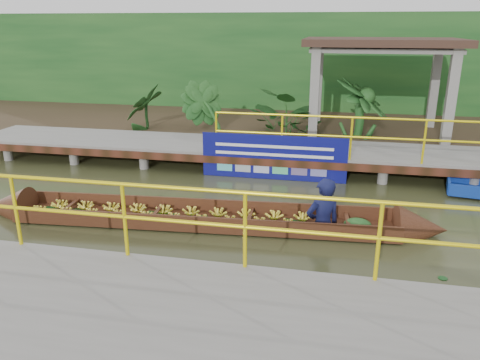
# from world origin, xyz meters

# --- Properties ---
(ground) EXTENTS (80.00, 80.00, 0.00)m
(ground) POSITION_xyz_m (0.00, 0.00, 0.00)
(ground) COLOR #32361B
(ground) RESTS_ON ground
(land_strip) EXTENTS (30.00, 8.00, 0.45)m
(land_strip) POSITION_xyz_m (0.00, 7.50, 0.23)
(land_strip) COLOR #372A1B
(land_strip) RESTS_ON ground
(far_dock) EXTENTS (16.00, 2.06, 1.66)m
(far_dock) POSITION_xyz_m (0.02, 3.43, 0.48)
(far_dock) COLOR slate
(far_dock) RESTS_ON ground
(near_dock) EXTENTS (18.00, 2.40, 1.73)m
(near_dock) POSITION_xyz_m (1.00, -4.20, 0.30)
(near_dock) COLOR slate
(near_dock) RESTS_ON ground
(pavilion) EXTENTS (4.40, 3.00, 3.00)m
(pavilion) POSITION_xyz_m (3.00, 6.30, 2.82)
(pavilion) COLOR slate
(pavilion) RESTS_ON ground
(foliage_backdrop) EXTENTS (30.00, 0.80, 4.00)m
(foliage_backdrop) POSITION_xyz_m (0.00, 10.00, 2.00)
(foliage_backdrop) COLOR #154319
(foliage_backdrop) RESTS_ON ground
(vendor_boat) EXTENTS (8.86, 1.47, 2.22)m
(vendor_boat) POSITION_xyz_m (-0.07, -0.41, 0.30)
(vendor_boat) COLOR #391C0F
(vendor_boat) RESTS_ON ground
(blue_banner) EXTENTS (3.49, 0.04, 1.09)m
(blue_banner) POSITION_xyz_m (0.42, 2.48, 0.56)
(blue_banner) COLOR navy
(blue_banner) RESTS_ON ground
(tropical_plants) EXTENTS (14.22, 1.22, 1.52)m
(tropical_plants) POSITION_xyz_m (2.25, 5.30, 1.21)
(tropical_plants) COLOR #154319
(tropical_plants) RESTS_ON ground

